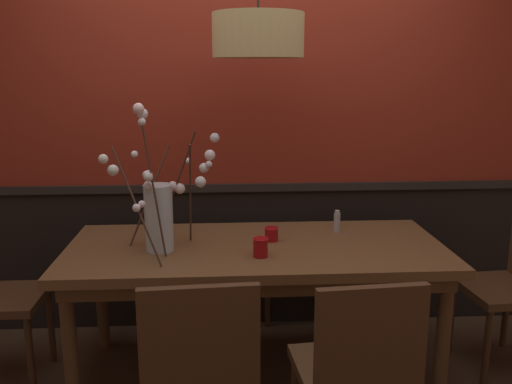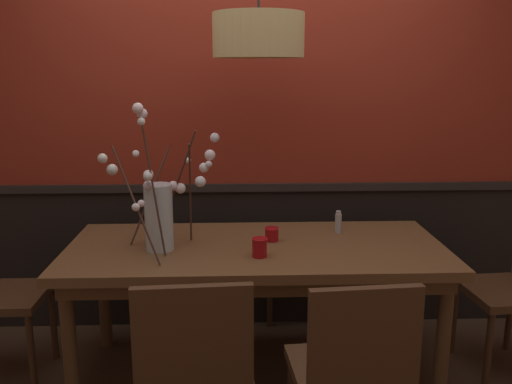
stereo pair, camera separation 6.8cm
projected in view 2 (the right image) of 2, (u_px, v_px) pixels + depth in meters
The scene contains 12 objects.
ground_plane at pixel (256, 372), 3.06m from camera, with size 24.00×24.00×0.00m, color #422D1E.
back_wall at pixel (252, 127), 3.44m from camera, with size 4.38×0.14×2.60m.
dining_table at pixel (256, 260), 2.92m from camera, with size 1.98×0.87×0.74m.
chair_far_side_left at pixel (214, 238), 3.77m from camera, with size 0.43×0.41×0.91m.
chair_far_side_right at pixel (293, 237), 3.76m from camera, with size 0.46×0.45×0.92m.
chair_near_side_right at pixel (352, 371), 2.10m from camera, with size 0.46×0.47×0.91m.
chair_near_side_left at pixel (195, 370), 2.12m from camera, with size 0.48×0.46×0.91m.
vase_with_blossoms at pixel (160, 209), 2.78m from camera, with size 0.54×0.52×0.75m.
candle_holder_nearer_center at pixel (260, 247), 2.71m from camera, with size 0.08×0.08×0.10m.
candle_holder_nearer_edge at pixel (272, 234), 2.96m from camera, with size 0.08×0.08×0.08m.
condiment_bottle at pixel (338, 222), 3.11m from camera, with size 0.04×0.04×0.13m.
pendant_lamp at pixel (258, 36), 2.73m from camera, with size 0.46×0.46×0.90m.
Camera 2 is at (-0.10, -2.76, 1.65)m, focal length 38.64 mm.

